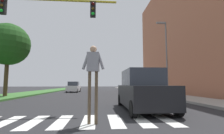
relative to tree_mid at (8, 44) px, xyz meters
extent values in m
plane|color=#262628|center=(7.97, 12.93, -5.07)|extent=(140.00, 140.00, 0.00)
cube|color=silver|center=(5.72, -10.84, -5.07)|extent=(0.45, 2.20, 0.01)
cube|color=silver|center=(6.62, -10.84, -5.07)|extent=(0.45, 2.20, 0.01)
cube|color=silver|center=(7.52, -10.84, -5.07)|extent=(0.45, 2.20, 0.01)
cube|color=silver|center=(8.42, -10.84, -5.07)|extent=(0.45, 2.20, 0.01)
cube|color=silver|center=(9.32, -10.84, -5.07)|extent=(0.45, 2.20, 0.01)
cube|color=silver|center=(10.22, -10.84, -5.07)|extent=(0.45, 2.20, 0.01)
cube|color=silver|center=(11.12, -10.84, -5.07)|extent=(0.45, 2.20, 0.01)
cube|color=#386B2D|center=(-0.17, 10.93, -5.00)|extent=(3.99, 64.00, 0.15)
cylinder|color=#4C3823|center=(0.00, 0.00, -3.06)|extent=(0.36, 0.36, 3.74)
sphere|color=#1E4C19|center=(0.00, 0.00, 0.02)|extent=(4.04, 4.04, 4.04)
cube|color=#B76B4C|center=(24.61, 4.93, 3.58)|extent=(11.96, 29.29, 17.31)
cube|color=#9E9991|center=(16.12, 10.93, -5.00)|extent=(3.00, 64.00, 0.15)
cube|color=black|center=(3.96, -8.29, 0.03)|extent=(0.28, 0.20, 0.80)
sphere|color=#4C0C0C|center=(3.96, -8.41, 0.29)|extent=(0.16, 0.16, 0.16)
sphere|color=#4C380F|center=(3.96, -8.41, 0.03)|extent=(0.16, 0.16, 0.16)
sphere|color=#19D833|center=(3.96, -8.41, -0.23)|extent=(0.16, 0.16, 0.16)
cube|color=black|center=(8.42, -8.29, 0.03)|extent=(0.28, 0.20, 0.80)
sphere|color=#4C0C0C|center=(8.42, -8.41, 0.29)|extent=(0.16, 0.16, 0.16)
sphere|color=#4C380F|center=(8.42, -8.41, 0.03)|extent=(0.16, 0.16, 0.16)
sphere|color=#19D833|center=(8.42, -8.41, -0.23)|extent=(0.16, 0.16, 0.16)
cylinder|color=slate|center=(15.62, -0.39, -1.17)|extent=(0.14, 0.14, 7.50)
cube|color=gray|center=(15.12, -0.39, 2.48)|extent=(0.90, 0.24, 0.16)
cylinder|color=brown|center=(8.66, -11.32, -4.25)|extent=(0.11, 0.11, 1.65)
cylinder|color=brown|center=(8.44, -11.29, -4.25)|extent=(0.11, 0.11, 1.65)
cube|color=gray|center=(8.55, -11.30, -3.11)|extent=(0.41, 0.29, 0.62)
cylinder|color=gray|center=(8.79, -11.34, -3.08)|extent=(0.28, 0.13, 0.58)
cylinder|color=gray|center=(8.31, -11.27, -3.08)|extent=(0.28, 0.13, 0.58)
sphere|color=tan|center=(8.55, -11.30, -2.69)|extent=(0.25, 0.25, 0.22)
cube|color=black|center=(10.90, -8.56, -4.37)|extent=(1.90, 4.60, 0.96)
cube|color=#2D333D|center=(10.90, -8.33, -3.50)|extent=(1.67, 2.53, 0.79)
cylinder|color=black|center=(11.77, -10.41, -4.75)|extent=(0.22, 0.64, 0.64)
cylinder|color=black|center=(10.03, -10.41, -4.75)|extent=(0.22, 0.64, 0.64)
cylinder|color=black|center=(11.77, -6.71, -4.75)|extent=(0.22, 0.64, 0.64)
cylinder|color=black|center=(10.03, -6.71, -4.75)|extent=(0.22, 0.64, 0.64)
cube|color=silver|center=(4.84, 10.65, -4.46)|extent=(1.79, 4.15, 0.79)
cube|color=#2D333D|center=(4.84, 10.44, -3.74)|extent=(1.55, 1.88, 0.65)
cylinder|color=black|center=(4.08, 12.28, -4.75)|extent=(0.23, 0.64, 0.64)
cylinder|color=black|center=(5.65, 12.25, -4.75)|extent=(0.23, 0.64, 0.64)
cylinder|color=black|center=(4.03, 9.05, -4.75)|extent=(0.23, 0.64, 0.64)
cylinder|color=black|center=(5.60, 9.02, -4.75)|extent=(0.23, 0.64, 0.64)
camera|label=1|loc=(8.72, -16.73, -3.84)|focal=27.02mm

